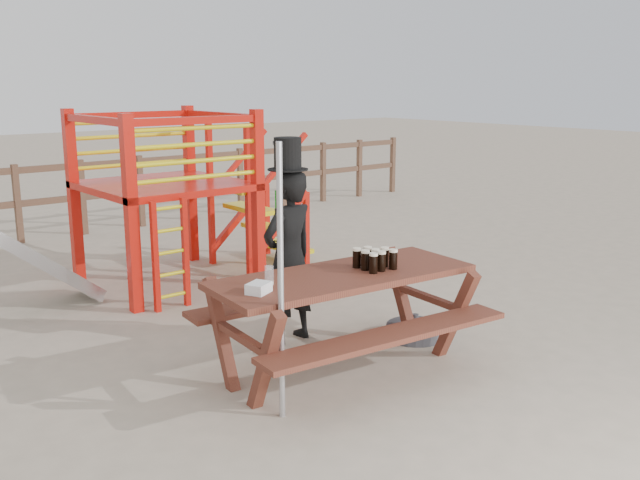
{
  "coord_description": "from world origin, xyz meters",
  "views": [
    {
      "loc": [
        -3.73,
        -4.07,
        2.43
      ],
      "look_at": [
        0.3,
        0.8,
        1.01
      ],
      "focal_mm": 40.0,
      "sensor_mm": 36.0,
      "label": 1
    }
  ],
  "objects": [
    {
      "name": "empty_glasses",
      "position": [
        -0.62,
        0.31,
        0.93
      ],
      "size": [
        0.07,
        0.07,
        0.15
      ],
      "color": "silver",
      "rests_on": "picnic_table"
    },
    {
      "name": "metal_pole",
      "position": [
        -0.85,
        -0.16,
        1.01
      ],
      "size": [
        0.04,
        0.04,
        2.02
      ],
      "primitive_type": "cylinder",
      "color": "#B2B2B7",
      "rests_on": "ground"
    },
    {
      "name": "picnic_table",
      "position": [
        0.05,
        0.2,
        0.55
      ],
      "size": [
        2.38,
        1.76,
        0.86
      ],
      "rotation": [
        0.0,
        0.0,
        -0.1
      ],
      "color": "brown",
      "rests_on": "ground"
    },
    {
      "name": "parasol_base",
      "position": [
        1.12,
        0.36,
        0.07
      ],
      "size": [
        0.55,
        0.55,
        0.23
      ],
      "color": "#39393E",
      "rests_on": "ground"
    },
    {
      "name": "man_with_hat",
      "position": [
        0.14,
        1.06,
        0.86
      ],
      "size": [
        0.65,
        0.47,
        1.93
      ],
      "rotation": [
        0.0,
        0.0,
        3.29
      ],
      "color": "black",
      "rests_on": "ground"
    },
    {
      "name": "ground",
      "position": [
        0.0,
        0.0,
        0.0
      ],
      "size": [
        60.0,
        60.0,
        0.0
      ],
      "primitive_type": "plane",
      "color": "tan",
      "rests_on": "ground"
    },
    {
      "name": "playground_fort",
      "position": [
        0.12,
        3.58,
        1.07
      ],
      "size": [
        4.71,
        1.84,
        2.1
      ],
      "color": "red",
      "rests_on": "ground"
    },
    {
      "name": "paper_bag",
      "position": [
        -0.82,
        0.18,
        0.9
      ],
      "size": [
        0.22,
        0.2,
        0.08
      ],
      "primitive_type": "cube",
      "rotation": [
        0.0,
        0.0,
        0.44
      ],
      "color": "white",
      "rests_on": "picnic_table"
    },
    {
      "name": "stout_pints",
      "position": [
        0.34,
        0.13,
        0.95
      ],
      "size": [
        0.29,
        0.31,
        0.17
      ],
      "color": "black",
      "rests_on": "picnic_table"
    },
    {
      "name": "back_fence",
      "position": [
        0.0,
        7.0,
        0.74
      ],
      "size": [
        15.09,
        0.09,
        1.2
      ],
      "color": "brown",
      "rests_on": "ground"
    }
  ]
}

